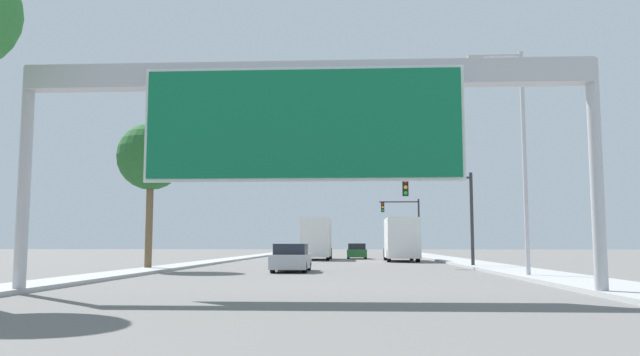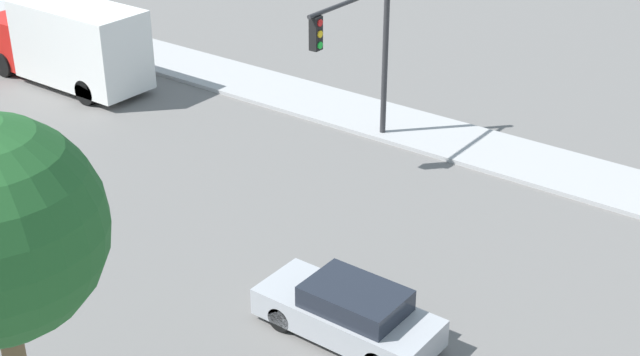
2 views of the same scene
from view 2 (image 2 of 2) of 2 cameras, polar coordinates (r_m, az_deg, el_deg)
The scene contains 4 objects.
sidewalk_right at distance 47.21m, azimuth -18.53°, elevation 9.67°, with size 3.00×120.00×0.15m.
car_far_center at distance 21.28m, azimuth 1.87°, elevation -8.61°, with size 1.78×4.50×1.42m.
truck_box_primary at distance 37.25m, azimuth -15.78°, elevation 8.28°, with size 2.49×7.76×3.40m.
traffic_light_near_intersection at distance 29.30m, azimuth 2.70°, elevation 8.66°, with size 4.36×0.32×5.67m.
Camera 2 is at (-16.00, 22.45, 13.07)m, focal length 50.00 mm.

